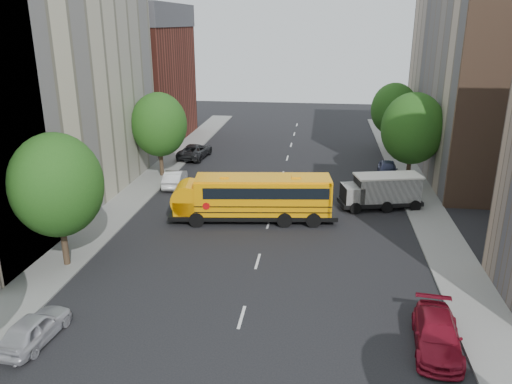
% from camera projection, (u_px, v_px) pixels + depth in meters
% --- Properties ---
extents(ground, '(120.00, 120.00, 0.00)m').
position_uv_depth(ground, '(262.00, 247.00, 31.61)').
color(ground, black).
rests_on(ground, ground).
extents(sidewalk_left, '(3.00, 80.00, 0.12)m').
position_uv_depth(sidewalk_left, '(119.00, 210.00, 37.72)').
color(sidewalk_left, slate).
rests_on(sidewalk_left, ground).
extents(sidewalk_right, '(3.00, 80.00, 0.12)m').
position_uv_depth(sidewalk_right, '(434.00, 225.00, 34.83)').
color(sidewalk_right, slate).
rests_on(sidewalk_right, ground).
extents(lane_markings, '(0.15, 64.00, 0.01)m').
position_uv_depth(lane_markings, '(277.00, 196.00, 40.98)').
color(lane_markings, silver).
rests_on(lane_markings, ground).
extents(building_left_cream, '(10.00, 26.00, 20.00)m').
position_uv_depth(building_left_cream, '(27.00, 73.00, 36.26)').
color(building_left_cream, beige).
rests_on(building_left_cream, ground).
extents(building_left_redbrick, '(10.00, 15.00, 13.00)m').
position_uv_depth(building_left_redbrick, '(138.00, 86.00, 58.03)').
color(building_left_redbrick, maroon).
rests_on(building_left_redbrick, ground).
extents(building_right_far, '(10.00, 22.00, 18.00)m').
position_uv_depth(building_right_far, '(486.00, 75.00, 45.19)').
color(building_right_far, tan).
rests_on(building_right_far, ground).
extents(street_tree_1, '(5.12, 5.12, 7.90)m').
position_uv_depth(street_tree_1, '(57.00, 185.00, 27.64)').
color(street_tree_1, '#38281C').
rests_on(street_tree_1, ground).
extents(street_tree_2, '(4.99, 4.99, 7.71)m').
position_uv_depth(street_tree_2, '(159.00, 125.00, 44.56)').
color(street_tree_2, '#38281C').
rests_on(street_tree_2, ground).
extents(street_tree_4, '(5.25, 5.25, 8.10)m').
position_uv_depth(street_tree_4, '(413.00, 129.00, 41.71)').
color(street_tree_4, '#38281C').
rests_on(street_tree_4, ground).
extents(street_tree_5, '(4.86, 4.86, 7.51)m').
position_uv_depth(street_tree_5, '(394.00, 109.00, 53.09)').
color(street_tree_5, '#38281C').
rests_on(street_tree_5, ground).
extents(school_bus, '(12.06, 4.14, 3.33)m').
position_uv_depth(school_bus, '(252.00, 196.00, 35.29)').
color(school_bus, black).
rests_on(school_bus, ground).
extents(safari_truck, '(6.47, 3.59, 2.63)m').
position_uv_depth(safari_truck, '(381.00, 191.00, 37.83)').
color(safari_truck, black).
rests_on(safari_truck, ground).
extents(parked_car_0, '(1.93, 4.09, 1.35)m').
position_uv_depth(parked_car_0, '(34.00, 328.00, 22.07)').
color(parked_car_0, '#B8B7BF').
rests_on(parked_car_0, ground).
extents(parked_car_1, '(1.95, 4.46, 1.43)m').
position_uv_depth(parked_car_1, '(175.00, 178.00, 43.13)').
color(parked_car_1, silver).
rests_on(parked_car_1, ground).
extents(parked_car_2, '(2.97, 5.59, 1.50)m').
position_uv_depth(parked_car_2, '(195.00, 151.00, 52.11)').
color(parked_car_2, black).
rests_on(parked_car_2, ground).
extents(parked_car_3, '(2.39, 4.90, 1.37)m').
position_uv_depth(parked_car_3, '(437.00, 334.00, 21.63)').
color(parked_car_3, maroon).
rests_on(parked_car_3, ground).
extents(parked_car_4, '(1.97, 4.35, 1.45)m').
position_uv_depth(parked_car_4, '(388.00, 169.00, 45.72)').
color(parked_car_4, '#363B5F').
rests_on(parked_car_4, ground).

